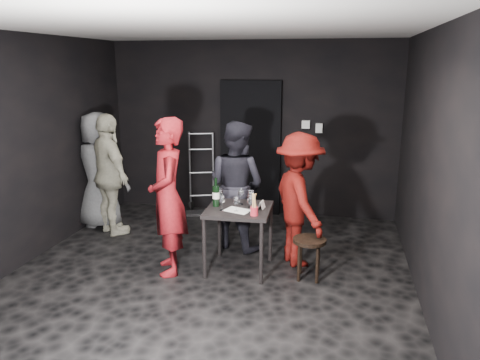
% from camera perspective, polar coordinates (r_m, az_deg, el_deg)
% --- Properties ---
extents(floor, '(4.50, 5.00, 0.02)m').
position_cam_1_polar(floor, '(5.41, -3.90, -11.70)').
color(floor, black).
rests_on(floor, ground).
extents(ceiling, '(4.50, 5.00, 0.02)m').
position_cam_1_polar(ceiling, '(4.89, -4.44, 18.15)').
color(ceiling, silver).
rests_on(ceiling, ground).
extents(wall_back, '(4.50, 0.04, 2.70)m').
position_cam_1_polar(wall_back, '(7.37, 1.41, 6.25)').
color(wall_back, black).
rests_on(wall_back, ground).
extents(wall_front, '(4.50, 0.04, 2.70)m').
position_cam_1_polar(wall_front, '(2.77, -19.15, -7.80)').
color(wall_front, black).
rests_on(wall_front, ground).
extents(wall_left, '(0.04, 5.00, 2.70)m').
position_cam_1_polar(wall_left, '(6.01, -25.21, 3.15)').
color(wall_left, black).
rests_on(wall_left, ground).
extents(wall_right, '(0.04, 5.00, 2.70)m').
position_cam_1_polar(wall_right, '(4.85, 22.26, 1.13)').
color(wall_right, black).
rests_on(wall_right, ground).
extents(doorway, '(0.95, 0.10, 2.10)m').
position_cam_1_polar(doorway, '(7.36, 1.30, 3.87)').
color(doorway, black).
rests_on(doorway, ground).
extents(wallbox_upper, '(0.12, 0.06, 0.12)m').
position_cam_1_polar(wallbox_upper, '(7.20, 8.03, 6.73)').
color(wallbox_upper, '#B7B7B2').
rests_on(wallbox_upper, wall_back).
extents(wallbox_lower, '(0.10, 0.06, 0.14)m').
position_cam_1_polar(wallbox_lower, '(7.19, 9.62, 6.26)').
color(wallbox_lower, '#B7B7B2').
rests_on(wallbox_lower, wall_back).
extents(hand_truck, '(0.43, 0.36, 1.30)m').
position_cam_1_polar(hand_truck, '(7.57, -4.75, -2.26)').
color(hand_truck, '#B2B2B7').
rests_on(hand_truck, floor).
extents(tasting_table, '(0.72, 0.72, 0.75)m').
position_cam_1_polar(tasting_table, '(5.35, -0.15, -4.43)').
color(tasting_table, black).
rests_on(tasting_table, floor).
extents(stool, '(0.37, 0.37, 0.47)m').
position_cam_1_polar(stool, '(5.27, 8.44, -8.00)').
color(stool, black).
rests_on(stool, floor).
extents(server_red, '(0.78, 0.91, 2.12)m').
position_cam_1_polar(server_red, '(5.26, -8.88, -0.30)').
color(server_red, maroon).
rests_on(server_red, floor).
extents(woman_black, '(1.01, 0.80, 1.82)m').
position_cam_1_polar(woman_black, '(5.98, -0.46, 0.15)').
color(woman_black, black).
rests_on(woman_black, floor).
extents(man_maroon, '(0.96, 1.19, 1.68)m').
position_cam_1_polar(man_maroon, '(5.51, 7.25, -1.96)').
color(man_maroon, '#570C09').
rests_on(man_maroon, floor).
extents(bystander_cream, '(1.21, 1.12, 1.92)m').
position_cam_1_polar(bystander_cream, '(6.68, -15.67, 1.51)').
color(bystander_cream, '#BDB89D').
rests_on(bystander_cream, floor).
extents(bystander_grey, '(0.96, 0.55, 1.91)m').
position_cam_1_polar(bystander_grey, '(7.01, -16.85, 1.96)').
color(bystander_grey, slate).
rests_on(bystander_grey, floor).
extents(tasting_mat, '(0.33, 0.28, 0.00)m').
position_cam_1_polar(tasting_mat, '(5.23, -0.28, -3.72)').
color(tasting_mat, white).
rests_on(tasting_mat, tasting_table).
extents(wine_glass_a, '(0.08, 0.08, 0.19)m').
position_cam_1_polar(wine_glass_a, '(5.21, -2.22, -2.74)').
color(wine_glass_a, white).
rests_on(wine_glass_a, tasting_table).
extents(wine_glass_b, '(0.09, 0.09, 0.21)m').
position_cam_1_polar(wine_glass_b, '(5.42, -2.48, -1.95)').
color(wine_glass_b, white).
rests_on(wine_glass_b, tasting_table).
extents(wine_glass_c, '(0.08, 0.08, 0.20)m').
position_cam_1_polar(wine_glass_c, '(5.43, 0.11, -1.95)').
color(wine_glass_c, white).
rests_on(wine_glass_c, tasting_table).
extents(wine_glass_d, '(0.08, 0.08, 0.18)m').
position_cam_1_polar(wine_glass_d, '(5.17, -0.47, -2.87)').
color(wine_glass_d, white).
rests_on(wine_glass_d, tasting_table).
extents(wine_glass_e, '(0.10, 0.10, 0.21)m').
position_cam_1_polar(wine_glass_e, '(5.14, 1.30, -2.84)').
color(wine_glass_e, white).
rests_on(wine_glass_e, tasting_table).
extents(wine_glass_f, '(0.09, 0.09, 0.22)m').
position_cam_1_polar(wine_glass_f, '(5.31, 1.35, -2.20)').
color(wine_glass_f, white).
rests_on(wine_glass_f, tasting_table).
extents(wine_bottle, '(0.08, 0.08, 0.33)m').
position_cam_1_polar(wine_bottle, '(5.36, -2.94, -1.88)').
color(wine_bottle, black).
rests_on(wine_bottle, tasting_table).
extents(breadstick_cup, '(0.08, 0.08, 0.26)m').
position_cam_1_polar(breadstick_cup, '(5.03, 1.75, -3.05)').
color(breadstick_cup, red).
rests_on(breadstick_cup, tasting_table).
extents(reserved_card, '(0.09, 0.13, 0.09)m').
position_cam_1_polar(reserved_card, '(5.29, 2.49, -3.02)').
color(reserved_card, white).
rests_on(reserved_card, tasting_table).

